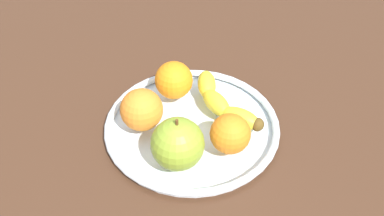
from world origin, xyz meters
TOP-DOWN VIEW (x-y plane):
  - ground_plane at (0.00, 0.00)cm, footprint 162.52×162.52cm
  - fruit_bowl at (0.00, 0.00)cm, footprint 28.69×28.69cm
  - banana at (-1.72, 5.58)cm, footprint 16.57×8.95cm
  - apple at (7.89, -3.96)cm, footprint 7.81×7.81cm
  - orange_front_right at (6.92, 4.21)cm, footprint 6.15×6.15cm
  - orange_front_left at (-1.00, -7.87)cm, footprint 6.81×6.81cm
  - orange_back_right at (-7.29, -1.46)cm, footprint 6.50×6.50cm

SIDE VIEW (x-z plane):
  - ground_plane at x=0.00cm, z-range -4.00..0.00cm
  - fruit_bowl at x=0.00cm, z-range 0.02..1.82cm
  - banana at x=-1.72cm, z-range 1.80..4.96cm
  - orange_front_right at x=6.92cm, z-range 1.80..7.95cm
  - orange_back_right at x=-7.29cm, z-range 1.80..8.30cm
  - orange_front_left at x=-1.00cm, z-range 1.80..8.61cm
  - apple at x=7.89cm, z-range 1.40..10.01cm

